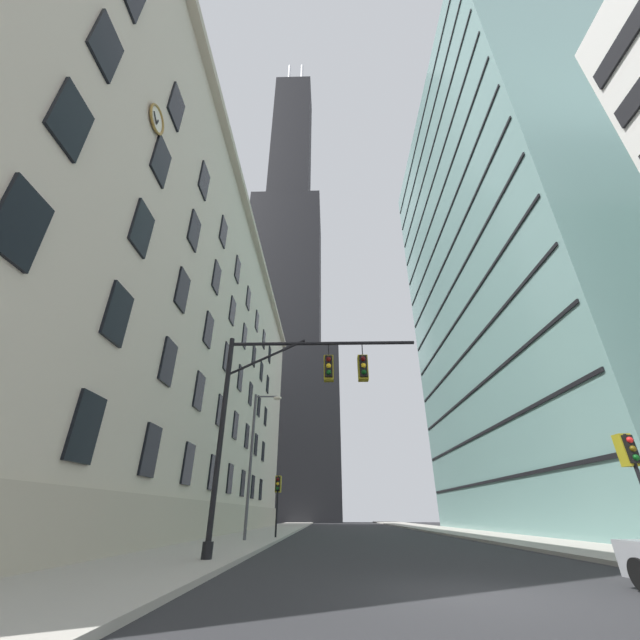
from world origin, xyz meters
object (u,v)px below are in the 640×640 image
(street_lamppost, at_px, (255,450))
(traffic_signal_mast, at_px, (299,391))
(traffic_light_far_left, at_px, (278,487))
(traffic_light_near_right, at_px, (630,457))

(street_lamppost, bearing_deg, traffic_signal_mast, -71.03)
(traffic_light_far_left, bearing_deg, street_lamppost, -110.95)
(traffic_signal_mast, height_order, traffic_light_far_left, traffic_signal_mast)
(traffic_light_far_left, relative_size, street_lamppost, 0.43)
(traffic_light_far_left, distance_m, street_lamppost, 3.86)
(traffic_light_near_right, height_order, traffic_light_far_left, traffic_light_near_right)
(traffic_light_near_right, xyz_separation_m, traffic_light_far_left, (-13.61, 14.27, -0.09))
(traffic_light_near_right, relative_size, street_lamppost, 0.44)
(traffic_light_near_right, height_order, street_lamppost, street_lamppost)
(traffic_light_near_right, bearing_deg, traffic_signal_mast, 175.25)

